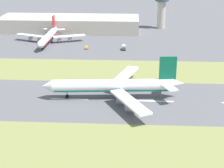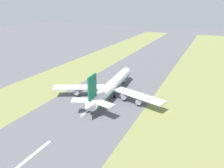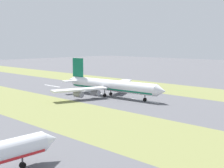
{
  "view_description": "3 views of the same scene",
  "coord_description": "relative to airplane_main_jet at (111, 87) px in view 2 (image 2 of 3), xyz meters",
  "views": [
    {
      "loc": [
        -161.51,
        -4.98,
        68.06
      ],
      "look_at": [
        2.86,
        4.54,
        7.0
      ],
      "focal_mm": 60.0,
      "sensor_mm": 36.0,
      "label": 1
    },
    {
      "loc": [
        52.31,
        -101.15,
        50.45
      ],
      "look_at": [
        2.86,
        4.54,
        7.0
      ],
      "focal_mm": 35.0,
      "sensor_mm": 36.0,
      "label": 2
    },
    {
      "loc": [
        122.64,
        120.87,
        28.87
      ],
      "look_at": [
        2.86,
        4.54,
        7.0
      ],
      "focal_mm": 50.0,
      "sensor_mm": 36.0,
      "label": 3
    }
  ],
  "objects": [
    {
      "name": "ground_plane",
      "position": [
        -3.02,
        -2.64,
        -6.02
      ],
      "size": [
        800.0,
        800.0,
        0.0
      ],
      "primitive_type": "plane",
      "color": "#56565B"
    },
    {
      "name": "grass_median_west",
      "position": [
        -48.02,
        -2.64,
        -6.02
      ],
      "size": [
        40.0,
        600.0,
        0.01
      ],
      "primitive_type": "cube",
      "color": "olive",
      "rests_on": "ground"
    },
    {
      "name": "grass_median_east",
      "position": [
        41.98,
        -2.64,
        -6.02
      ],
      "size": [
        40.0,
        600.0,
        0.01
      ],
      "primitive_type": "cube",
      "color": "olive",
      "rests_on": "ground"
    },
    {
      "name": "centreline_dash_near",
      "position": [
        -3.02,
        -58.1,
        -6.01
      ],
      "size": [
        1.2,
        18.0,
        0.01
      ],
      "primitive_type": "cube",
      "color": "silver",
      "rests_on": "ground"
    },
    {
      "name": "centreline_dash_mid",
      "position": [
        -3.02,
        -18.1,
        -6.01
      ],
      "size": [
        1.2,
        18.0,
        0.01
      ],
      "primitive_type": "cube",
      "color": "silver",
      "rests_on": "ground"
    },
    {
      "name": "centreline_dash_far",
      "position": [
        -3.02,
        21.9,
        -6.01
      ],
      "size": [
        1.2,
        18.0,
        0.01
      ],
      "primitive_type": "cube",
      "color": "silver",
      "rests_on": "ground"
    },
    {
      "name": "airplane_main_jet",
      "position": [
        0.0,
        0.0,
        0.0
      ],
      "size": [
        63.91,
        67.22,
        20.2
      ],
      "color": "white",
      "rests_on": "ground"
    }
  ]
}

